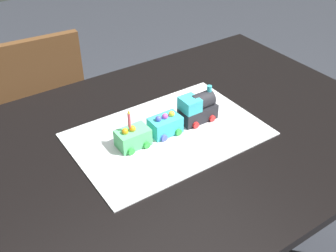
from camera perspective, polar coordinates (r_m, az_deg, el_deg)
The scene contains 7 objects.
dining_table at distance 1.37m, azimuth 2.11°, elevation -4.45°, with size 1.40×1.00×0.74m.
chair at distance 2.01m, azimuth -17.81°, elevation 2.48°, with size 0.43×0.43×0.86m.
cake_board at distance 1.29m, azimuth 0.00°, elevation -1.15°, with size 0.60×0.40×0.00m, color silver.
cake_locomotive at distance 1.33m, azimuth 4.21°, elevation 2.58°, with size 0.14×0.08×0.12m.
cake_car_caboose_turquoise at distance 1.28m, azimuth -0.41°, elevation 0.17°, with size 0.10×0.08×0.07m.
cake_car_tanker_mint_green at distance 1.23m, azimuth -5.00°, elevation -1.64°, with size 0.10×0.08×0.07m.
birthday_candle at distance 1.19m, azimuth -5.51°, elevation 1.01°, with size 0.01×0.01×0.06m.
Camera 1 is at (0.63, 0.84, 1.51)m, focal length 43.14 mm.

